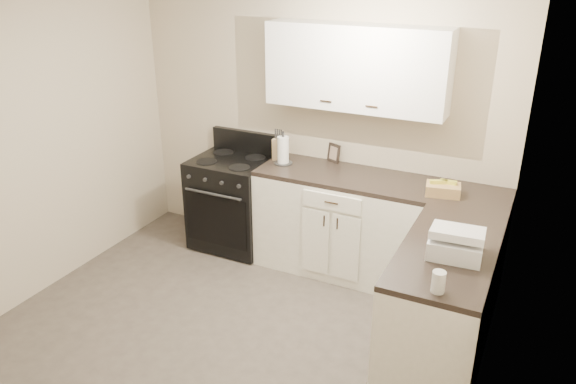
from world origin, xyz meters
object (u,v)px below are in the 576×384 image
at_px(stove, 233,202).
at_px(paper_towel, 283,150).
at_px(countertop_grill, 456,246).
at_px(knife_block, 278,149).
at_px(wicker_basket, 443,190).

height_order(stove, paper_towel, paper_towel).
height_order(paper_towel, countertop_grill, paper_towel).
distance_m(knife_block, countertop_grill, 2.13).
bearing_deg(stove, knife_block, 13.19).
xyz_separation_m(stove, countertop_grill, (2.27, -0.99, 0.54)).
bearing_deg(stove, wicker_basket, -1.60).
xyz_separation_m(paper_towel, countertop_grill, (1.74, -1.03, -0.07)).
distance_m(paper_towel, wicker_basket, 1.47).
height_order(stove, wicker_basket, wicker_basket).
distance_m(knife_block, wicker_basket, 1.56).
bearing_deg(stove, paper_towel, 4.11).
height_order(knife_block, countertop_grill, knife_block).
xyz_separation_m(stove, paper_towel, (0.53, 0.04, 0.61)).
bearing_deg(wicker_basket, paper_towel, 176.33).
height_order(knife_block, wicker_basket, knife_block).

